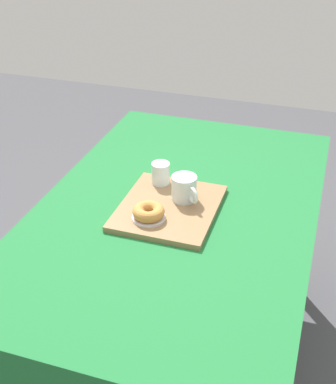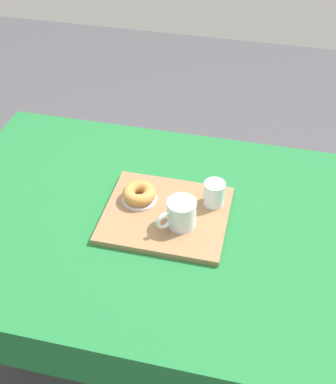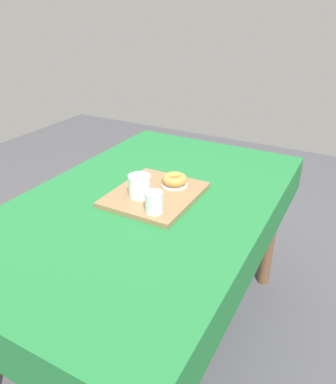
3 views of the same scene
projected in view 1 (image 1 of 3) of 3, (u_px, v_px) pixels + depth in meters
ground_plane at (175, 360)px, 2.24m from camera, size 6.00×6.00×0.00m
dining_table at (177, 229)px, 1.88m from camera, size 1.50×0.95×0.78m
serving_tray at (169, 208)px, 1.81m from camera, size 0.38×0.33×0.02m
tea_mug_left at (184, 189)px, 1.82m from camera, size 0.11×0.11×0.09m
water_glass_near at (161, 174)px, 1.92m from camera, size 0.07×0.07×0.08m
donut_plate_left at (149, 217)px, 1.74m from camera, size 0.11×0.11×0.01m
sugar_donut_left at (149, 212)px, 1.72m from camera, size 0.11×0.11×0.04m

